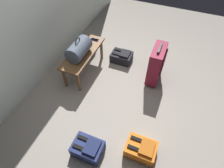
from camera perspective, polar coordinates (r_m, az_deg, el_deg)
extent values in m
plane|color=gray|center=(3.03, 5.06, -4.22)|extent=(6.60, 6.60, 0.00)
cube|color=brown|center=(3.18, -8.89, 9.35)|extent=(1.00, 0.36, 0.04)
cylinder|color=brown|center=(3.01, -10.16, 0.60)|extent=(0.05, 0.05, 0.39)
cylinder|color=brown|center=(3.57, -3.25, 10.45)|extent=(0.05, 0.05, 0.39)
cylinder|color=brown|center=(3.13, -14.30, 1.94)|extent=(0.05, 0.05, 0.39)
cylinder|color=brown|center=(3.66, -7.03, 11.35)|extent=(0.05, 0.05, 0.39)
cylinder|color=#475160|center=(3.03, -10.06, 10.44)|extent=(0.44, 0.26, 0.26)
torus|color=black|center=(2.95, -10.43, 12.56)|extent=(0.14, 0.02, 0.14)
cube|color=#191E4C|center=(3.42, -5.33, 13.32)|extent=(0.07, 0.14, 0.01)
cube|color=black|center=(3.41, -5.33, 13.38)|extent=(0.06, 0.13, 0.00)
cube|color=maroon|center=(3.11, 13.30, 5.95)|extent=(0.46, 0.19, 0.61)
cube|color=#500E1C|center=(3.06, 15.47, 6.42)|extent=(0.36, 0.02, 0.27)
cube|color=#262628|center=(2.91, 14.42, 10.59)|extent=(0.26, 0.03, 0.04)
cylinder|color=black|center=(3.23, 10.52, 0.27)|extent=(0.02, 0.05, 0.05)
cylinder|color=black|center=(3.46, 11.90, 3.95)|extent=(0.02, 0.05, 0.05)
cube|color=navy|center=(2.53, -7.40, -18.86)|extent=(0.28, 0.38, 0.17)
cube|color=#182045|center=(2.42, -6.18, -18.54)|extent=(0.21, 0.17, 0.04)
cube|color=black|center=(2.44, -9.79, -18.63)|extent=(0.04, 0.19, 0.02)
cube|color=black|center=(2.48, -8.35, -16.21)|extent=(0.04, 0.19, 0.02)
cube|color=black|center=(3.57, 2.91, 8.21)|extent=(0.28, 0.38, 0.17)
cube|color=black|center=(3.49, 4.02, 9.21)|extent=(0.21, 0.17, 0.04)
cube|color=black|center=(3.48, 1.57, 9.04)|extent=(0.04, 0.19, 0.02)
cube|color=black|center=(3.57, 2.31, 10.24)|extent=(0.04, 0.19, 0.02)
cube|color=orange|center=(2.54, 8.77, -19.01)|extent=(0.28, 0.38, 0.17)
cube|color=#AD5514|center=(2.44, 10.64, -18.56)|extent=(0.21, 0.17, 0.04)
cube|color=black|center=(2.42, 7.02, -18.98)|extent=(0.04, 0.19, 0.02)
cube|color=black|center=(2.48, 7.94, -16.44)|extent=(0.04, 0.19, 0.02)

